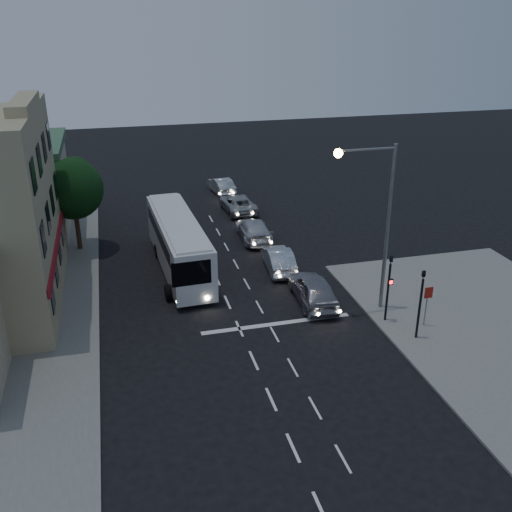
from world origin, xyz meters
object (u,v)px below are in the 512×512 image
object	(u,v)px
regulatory_sign	(427,300)
streetlight	(378,211)
traffic_signal_side	(421,296)
tour_bus	(178,243)
street_tree	(72,186)
car_sedan_a	(278,259)
car_extra	(221,186)
car_sedan_c	(238,203)
traffic_signal_main	(389,280)
car_suv	(313,289)
car_sedan_b	(254,229)

from	to	relation	value
regulatory_sign	streetlight	world-z (taller)	streetlight
traffic_signal_side	streetlight	world-z (taller)	streetlight
tour_bus	street_tree	world-z (taller)	street_tree
car_sedan_a	regulatory_sign	xyz separation A→B (m)	(5.28, -8.72, 0.87)
street_tree	regulatory_sign	bearing A→B (deg)	-41.08
car_extra	regulatory_sign	xyz separation A→B (m)	(5.54, -25.79, 0.90)
car_extra	regulatory_sign	distance (m)	26.39
regulatory_sign	streetlight	xyz separation A→B (m)	(-1.96, 2.44, 4.14)
tour_bus	street_tree	size ratio (longest dim) A/B	1.81
car_sedan_c	streetlight	distance (m)	18.96
car_sedan_c	street_tree	distance (m)	13.85
regulatory_sign	car_sedan_c	bearing A→B (deg)	104.37
tour_bus	car_sedan_a	size ratio (longest dim) A/B	2.56
traffic_signal_side	streetlight	xyz separation A→B (m)	(-0.96, 3.40, 3.31)
traffic_signal_main	streetlight	world-z (taller)	streetlight
car_suv	street_tree	world-z (taller)	street_tree
tour_bus	car_sedan_a	xyz separation A→B (m)	(6.04, -1.54, -1.13)
traffic_signal_main	streetlight	distance (m)	3.61
regulatory_sign	street_tree	world-z (taller)	street_tree
car_extra	traffic_signal_side	world-z (taller)	traffic_signal_side
car_extra	streetlight	world-z (taller)	streetlight
tour_bus	car_suv	xyz separation A→B (m)	(6.66, -6.22, -1.02)
car_suv	traffic_signal_main	world-z (taller)	traffic_signal_main
car_sedan_b	regulatory_sign	size ratio (longest dim) A/B	2.26
car_sedan_a	car_sedan_c	world-z (taller)	car_sedan_a
traffic_signal_main	traffic_signal_side	world-z (taller)	same
car_sedan_c	streetlight	bearing A→B (deg)	97.35
traffic_signal_side	street_tree	xyz separation A→B (m)	(-16.51, 16.22, 2.08)
car_sedan_b	car_sedan_c	size ratio (longest dim) A/B	1.00
car_sedan_c	street_tree	size ratio (longest dim) A/B	0.80
car_suv	regulatory_sign	world-z (taller)	regulatory_sign
car_sedan_a	car_extra	xyz separation A→B (m)	(-0.26, 17.07, -0.02)
car_extra	traffic_signal_main	bearing A→B (deg)	91.93
car_extra	streetlight	xyz separation A→B (m)	(3.59, -23.35, 5.04)
car_suv	street_tree	distance (m)	17.45
car_sedan_a	tour_bus	bearing A→B (deg)	-9.55
car_sedan_a	street_tree	distance (m)	14.37
car_sedan_c	car_extra	distance (m)	5.38
traffic_signal_main	streetlight	xyz separation A→B (m)	(-0.26, 1.42, 3.31)
tour_bus	streetlight	distance (m)	12.80
car_sedan_a	street_tree	world-z (taller)	street_tree
car_sedan_b	traffic_signal_main	world-z (taller)	traffic_signal_main
tour_bus	car_sedan_a	distance (m)	6.33
streetlight	tour_bus	bearing A→B (deg)	140.12
car_sedan_a	car_sedan_b	size ratio (longest dim) A/B	0.88
car_sedan_a	traffic_signal_side	distance (m)	10.72
car_extra	regulatory_sign	world-z (taller)	regulatory_sign
car_sedan_b	traffic_signal_side	xyz separation A→B (m)	(4.49, -15.21, 1.70)
traffic_signal_side	car_sedan_b	bearing A→B (deg)	106.45
regulatory_sign	streetlight	size ratio (longest dim) A/B	0.24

